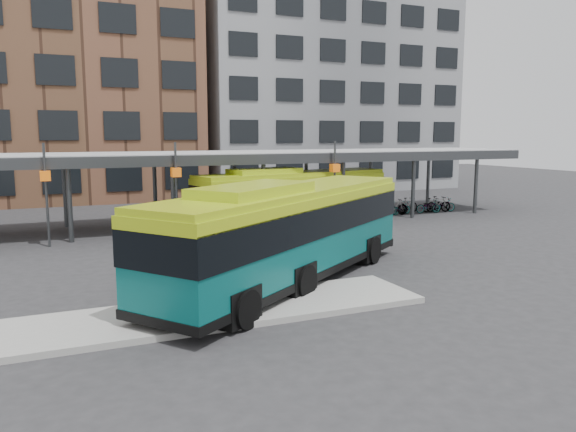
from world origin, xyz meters
name	(u,v)px	position (x,y,z in m)	size (l,w,h in m)	color
ground	(316,275)	(0.00, 0.00, 0.00)	(120.00, 120.00, 0.00)	#28282B
boarding_island	(191,315)	(-5.50, -3.00, 0.09)	(14.00, 3.00, 0.18)	gray
canopy	(215,157)	(-0.06, 12.87, 3.91)	(40.00, 6.53, 4.80)	#999B9E
building_brick	(22,60)	(-10.00, 32.00, 11.00)	(26.00, 14.00, 22.00)	brown
building_grey	(316,84)	(16.00, 32.00, 10.00)	(24.00, 14.00, 20.00)	slate
bus_front	(289,230)	(-1.45, -0.72, 1.90)	(12.36, 9.98, 3.64)	#074F4E
bus_rear	(293,195)	(4.05, 11.10, 1.73)	(12.30, 5.06, 3.32)	#074F4E
pedestrian	(204,283)	(-5.12, -3.04, 1.01)	(0.54, 0.68, 1.63)	black
bike_rack	(417,206)	(13.47, 11.98, 0.48)	(6.27, 1.43, 1.08)	slate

